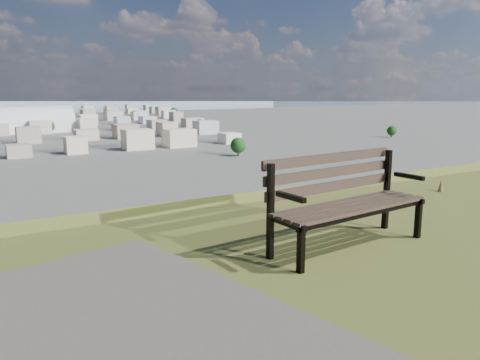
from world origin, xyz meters
TOP-DOWN VIEW (x-y plane):
  - park_bench at (-0.43, 2.15)m, footprint 1.66×0.66m
  - arena at (30.20, 311.35)m, footprint 51.26×23.66m

SIDE VIEW (x-z plane):
  - arena at x=30.20m, z-range -5.61..15.62m
  - park_bench at x=-0.43m, z-range 25.06..25.90m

